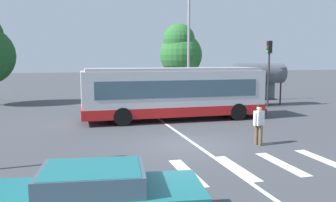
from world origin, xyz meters
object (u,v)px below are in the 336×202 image
at_px(pedestrian_crossing_street, 259,122).
at_px(bus_stop_shelter, 259,74).
at_px(traffic_light_far_corner, 269,63).
at_px(parked_car_champagne, 101,92).
at_px(parked_car_black, 134,91).
at_px(twin_arm_street_lamp, 189,33).
at_px(parked_car_charcoal, 165,91).
at_px(parked_car_silver, 192,90).
at_px(foreground_sedan, 96,194).
at_px(background_tree_right, 180,51).
at_px(city_transit_bus, 174,93).

height_order(pedestrian_crossing_street, bus_stop_shelter, bus_stop_shelter).
bearing_deg(traffic_light_far_corner, parked_car_champagne, 149.52).
height_order(parked_car_black, twin_arm_street_lamp, twin_arm_street_lamp).
distance_m(parked_car_champagne, parked_car_charcoal, 5.56).
bearing_deg(parked_car_charcoal, twin_arm_street_lamp, -75.65).
bearing_deg(parked_car_champagne, parked_car_black, 8.77).
distance_m(bus_stop_shelter, twin_arm_street_lamp, 6.26).
xyz_separation_m(parked_car_silver, traffic_light_far_corner, (3.51, -6.87, 2.50)).
height_order(pedestrian_crossing_street, parked_car_charcoal, pedestrian_crossing_street).
xyz_separation_m(parked_car_charcoal, twin_arm_street_lamp, (0.96, -3.75, 4.83)).
distance_m(foreground_sedan, parked_car_black, 23.39).
relative_size(parked_car_black, parked_car_charcoal, 0.98).
height_order(pedestrian_crossing_street, parked_car_champagne, pedestrian_crossing_street).
distance_m(parked_car_silver, twin_arm_street_lamp, 6.24).
distance_m(parked_car_silver, traffic_light_far_corner, 8.11).
distance_m(parked_car_champagne, parked_car_silver, 8.13).
height_order(parked_car_black, traffic_light_far_corner, traffic_light_far_corner).
bearing_deg(parked_car_champagne, background_tree_right, 20.40).
bearing_deg(twin_arm_street_lamp, city_transit_bus, -115.56).
height_order(parked_car_champagne, twin_arm_street_lamp, twin_arm_street_lamp).
xyz_separation_m(pedestrian_crossing_street, twin_arm_street_lamp, (1.43, 13.33, 4.63)).
height_order(foreground_sedan, parked_car_silver, same).
bearing_deg(bus_stop_shelter, pedestrian_crossing_street, -119.77).
bearing_deg(pedestrian_crossing_street, city_transit_bus, 104.07).
distance_m(pedestrian_crossing_street, bus_stop_shelter, 12.76).
relative_size(traffic_light_far_corner, twin_arm_street_lamp, 0.53).
height_order(parked_car_champagne, parked_car_silver, same).
bearing_deg(foreground_sedan, parked_car_champagne, 85.05).
distance_m(city_transit_bus, parked_car_charcoal, 10.54).
height_order(traffic_light_far_corner, twin_arm_street_lamp, twin_arm_street_lamp).
xyz_separation_m(parked_car_black, twin_arm_street_lamp, (3.70, -4.02, 4.83)).
bearing_deg(parked_car_champagne, parked_car_charcoal, 1.65).
bearing_deg(traffic_light_far_corner, city_transit_bus, -158.32).
distance_m(parked_car_black, twin_arm_street_lamp, 7.29).
xyz_separation_m(parked_car_silver, twin_arm_street_lamp, (-1.61, -3.60, 4.83)).
relative_size(parked_car_black, parked_car_silver, 0.98).
xyz_separation_m(parked_car_champagne, twin_arm_street_lamp, (6.52, -3.59, 4.83)).
bearing_deg(twin_arm_street_lamp, bus_stop_shelter, -25.48).
bearing_deg(parked_car_silver, parked_car_charcoal, 176.84).
bearing_deg(city_transit_bus, parked_car_champagne, 108.51).
relative_size(parked_car_champagne, bus_stop_shelter, 1.14).
relative_size(city_transit_bus, parked_car_silver, 2.34).
xyz_separation_m(city_transit_bus, parked_car_silver, (4.74, 10.14, -0.82)).
distance_m(bus_stop_shelter, background_tree_right, 9.70).
bearing_deg(pedestrian_crossing_street, bus_stop_shelter, 60.23).
xyz_separation_m(city_transit_bus, twin_arm_street_lamp, (3.13, 6.54, 4.01)).
relative_size(pedestrian_crossing_street, bus_stop_shelter, 0.43).
height_order(parked_car_charcoal, background_tree_right, background_tree_right).
bearing_deg(parked_car_champagne, pedestrian_crossing_street, -73.25).
xyz_separation_m(pedestrian_crossing_street, parked_car_champagne, (-5.09, 16.91, -0.20)).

